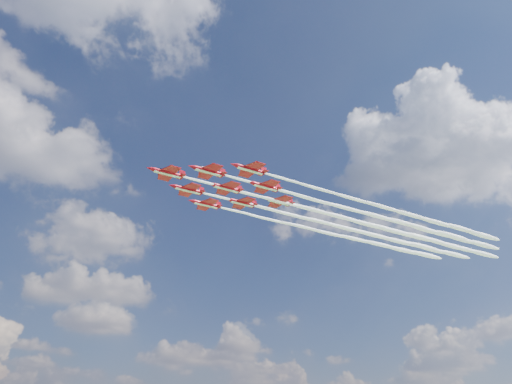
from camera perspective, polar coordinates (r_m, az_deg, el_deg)
jet_lead at (r=161.70m, az=6.60°, el=-2.08°), size 107.74×12.77×2.79m
jet_row2_port at (r=162.43m, az=10.63°, el=-1.91°), size 107.74×12.77×2.79m
jet_row2_starb at (r=171.94m, az=7.67°, el=-3.47°), size 107.74×12.77×2.79m
jet_row3_port at (r=163.97m, az=14.61°, el=-1.73°), size 107.74×12.77×2.79m
jet_row3_centre at (r=172.85m, az=11.47°, el=-3.30°), size 107.74×12.77×2.79m
jet_row3_starb at (r=182.32m, az=8.63°, el=-4.71°), size 107.74×12.77×2.79m
jet_row4_port at (r=174.51m, az=15.21°, el=-3.12°), size 107.74×12.77×2.79m
jet_row4_starb at (r=183.39m, az=12.21°, el=-4.54°), size 107.74×12.77×2.79m
jet_tail at (r=185.16m, az=15.73°, el=-4.35°), size 107.74×12.77×2.79m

